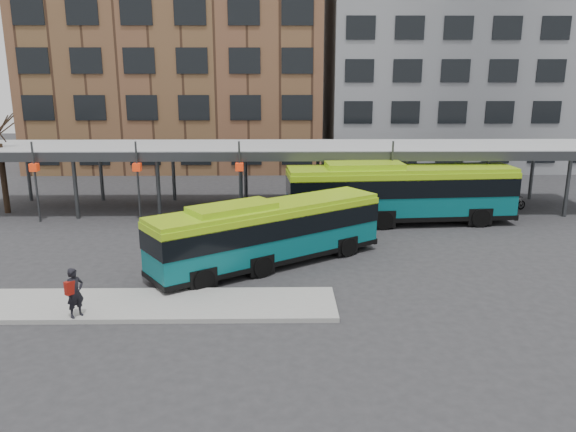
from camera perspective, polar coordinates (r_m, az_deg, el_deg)
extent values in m
plane|color=#28282B|center=(24.55, 0.66, -6.34)|extent=(120.00, 120.00, 0.00)
cube|color=gray|center=(22.28, -13.59, -8.76)|extent=(14.00, 3.00, 0.18)
cube|color=#999B9E|center=(36.26, 0.16, 6.97)|extent=(40.00, 6.00, 0.35)
cube|color=#383A3D|center=(33.31, 0.24, 6.05)|extent=(40.00, 0.15, 0.55)
cylinder|color=#383A3D|center=(42.75, -24.87, 3.93)|extent=(0.24, 0.24, 3.80)
cylinder|color=#383A3D|center=(36.32, -20.77, 2.68)|extent=(0.24, 0.24, 3.80)
cylinder|color=#383A3D|center=(40.97, -18.46, 4.12)|extent=(0.24, 0.24, 3.80)
cylinder|color=#383A3D|center=(34.93, -13.03, 2.82)|extent=(0.24, 0.24, 3.80)
cylinder|color=#383A3D|center=(39.74, -11.55, 4.27)|extent=(0.24, 0.24, 3.80)
cylinder|color=#383A3D|center=(34.22, -4.81, 2.90)|extent=(0.24, 0.24, 3.80)
cylinder|color=#383A3D|center=(39.12, -4.32, 4.37)|extent=(0.24, 0.24, 3.80)
cylinder|color=#383A3D|center=(34.24, 3.58, 2.93)|extent=(0.24, 0.24, 3.80)
cylinder|color=#383A3D|center=(39.14, 3.03, 4.39)|extent=(0.24, 0.24, 3.80)
cylinder|color=#383A3D|center=(34.97, 11.78, 2.90)|extent=(0.24, 0.24, 3.80)
cylinder|color=#383A3D|center=(39.78, 10.26, 4.35)|extent=(0.24, 0.24, 3.80)
cylinder|color=#383A3D|center=(36.39, 19.50, 2.81)|extent=(0.24, 0.24, 3.80)
cylinder|color=#383A3D|center=(41.03, 17.14, 4.24)|extent=(0.24, 0.24, 3.80)
cylinder|color=#383A3D|center=(38.41, 26.52, 2.69)|extent=(0.24, 0.24, 3.80)
cylinder|color=#383A3D|center=(42.83, 23.54, 4.08)|extent=(0.24, 0.24, 3.80)
cylinder|color=#383A3D|center=(36.24, -24.24, 3.13)|extent=(0.12, 0.12, 4.80)
cube|color=red|center=(36.09, -24.38, 4.53)|extent=(0.45, 0.45, 0.45)
cylinder|color=#383A3D|center=(34.30, -14.99, 3.34)|extent=(0.12, 0.12, 4.80)
cube|color=red|center=(34.14, -15.08, 4.82)|extent=(0.45, 0.45, 0.45)
cylinder|color=#383A3D|center=(33.34, -4.92, 3.47)|extent=(0.12, 0.12, 4.80)
cube|color=red|center=(33.18, -4.95, 5.00)|extent=(0.45, 0.45, 0.45)
cylinder|color=#383A3D|center=(33.90, 10.46, 3.47)|extent=(0.12, 0.12, 4.80)
cube|color=red|center=(33.75, 10.53, 4.97)|extent=(0.45, 0.45, 0.45)
cylinder|color=black|center=(39.58, -26.92, 3.40)|extent=(0.36, 0.36, 4.40)
cylinder|color=black|center=(39.19, -27.22, 7.13)|extent=(0.08, 1.63, 1.59)
cube|color=brown|center=(55.79, -10.96, 16.54)|extent=(26.00, 14.00, 22.00)
cube|color=slate|center=(57.42, 16.59, 15.15)|extent=(24.00, 14.00, 20.00)
cube|color=#08575C|center=(25.75, -1.93, -1.81)|extent=(10.68, 8.35, 2.36)
cube|color=black|center=(25.62, -1.94, -0.80)|extent=(10.76, 8.43, 0.90)
cube|color=#8EBE13|center=(25.42, -1.96, 0.95)|extent=(10.63, 8.27, 0.19)
cube|color=#8EBE13|center=(24.42, -5.67, 0.78)|extent=(4.08, 3.54, 0.33)
cube|color=black|center=(26.07, -1.91, -4.06)|extent=(10.76, 8.43, 0.23)
cylinder|color=black|center=(27.37, 6.05, -3.16)|extent=(0.94, 0.77, 0.94)
cylinder|color=black|center=(29.06, 3.07, -2.05)|extent=(0.94, 0.77, 0.94)
cylinder|color=black|center=(24.56, -2.65, -5.18)|extent=(0.94, 0.77, 0.94)
cylinder|color=black|center=(26.43, -5.35, -3.79)|extent=(0.94, 0.77, 0.94)
cylinder|color=black|center=(23.26, -8.57, -6.48)|extent=(0.94, 0.77, 0.94)
cylinder|color=black|center=(25.23, -10.95, -4.90)|extent=(0.94, 0.77, 0.94)
cube|color=#08575C|center=(33.60, 11.33, 2.21)|extent=(13.37, 3.79, 2.75)
cube|color=black|center=(33.49, 11.37, 3.13)|extent=(13.43, 3.86, 1.04)
cube|color=#8EBE13|center=(33.32, 11.45, 4.70)|extent=(13.36, 3.68, 0.22)
cube|color=#8EBE13|center=(32.72, 7.77, 5.07)|extent=(4.54, 2.32, 0.38)
cube|color=black|center=(33.88, 11.22, 0.16)|extent=(13.44, 3.86, 0.26)
cylinder|color=black|center=(34.18, 18.95, -0.18)|extent=(1.12, 0.42, 1.10)
cylinder|color=black|center=(36.56, 17.26, 0.88)|extent=(1.12, 0.42, 1.10)
cylinder|color=black|center=(32.26, 9.65, -0.43)|extent=(1.12, 0.42, 1.10)
cylinder|color=black|center=(34.78, 8.52, 0.70)|extent=(1.12, 0.42, 1.10)
cylinder|color=black|center=(31.58, 3.86, -0.57)|extent=(1.12, 0.42, 1.10)
cylinder|color=black|center=(34.15, 3.14, 0.58)|extent=(1.12, 0.42, 1.10)
imported|color=black|center=(21.52, -20.82, -7.29)|extent=(0.76, 0.79, 1.82)
cube|color=maroon|center=(21.36, -21.29, -6.81)|extent=(0.36, 0.39, 0.49)
imported|color=slate|center=(37.92, 17.07, 1.19)|extent=(1.71, 0.73, 0.87)
imported|color=slate|center=(38.17, 18.43, 1.23)|extent=(1.66, 0.90, 0.96)
imported|color=slate|center=(37.91, 18.86, 1.09)|extent=(1.90, 1.17, 0.94)
imported|color=slate|center=(38.32, 20.25, 1.10)|extent=(1.61, 0.84, 0.93)
imported|color=slate|center=(38.77, 20.36, 1.17)|extent=(1.68, 0.95, 0.84)
imported|color=slate|center=(39.20, 22.12, 1.22)|extent=(1.61, 0.92, 0.93)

